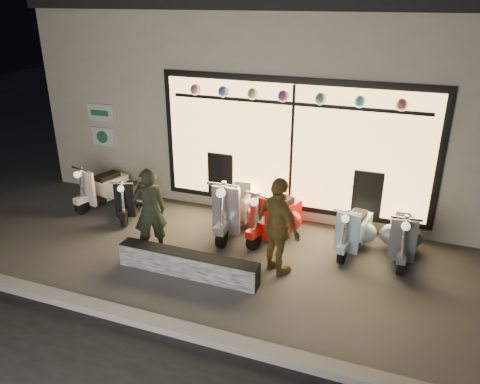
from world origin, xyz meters
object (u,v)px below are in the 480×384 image
(woman, at_px, (278,227))
(graffiti_barrier, at_px, (188,264))
(scooter_silver, at_px, (237,206))
(man, at_px, (150,211))
(scooter_red, at_px, (278,215))

(woman, bearing_deg, graffiti_barrier, 59.04)
(scooter_silver, height_order, man, man)
(graffiti_barrier, bearing_deg, scooter_red, 62.22)
(graffiti_barrier, distance_m, woman, 1.60)
(graffiti_barrier, height_order, man, man)
(scooter_red, height_order, man, man)
(scooter_silver, bearing_deg, scooter_red, -3.48)
(graffiti_barrier, distance_m, man, 1.19)
(graffiti_barrier, bearing_deg, scooter_silver, 85.93)
(scooter_red, height_order, woman, woman)
(graffiti_barrier, distance_m, scooter_red, 2.12)
(man, bearing_deg, scooter_red, 175.00)
(graffiti_barrier, xyz_separation_m, scooter_silver, (0.13, 1.89, 0.27))
(scooter_silver, distance_m, woman, 1.80)
(woman, bearing_deg, scooter_silver, -11.77)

